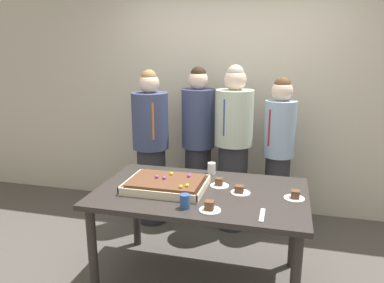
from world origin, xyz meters
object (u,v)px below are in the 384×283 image
person_green_shirt_behind (278,152)px  drink_cup_nearest (185,201)px  person_striped_tie_right (151,147)px  person_left_edge_reaching (233,148)px  plated_slice_near_left (295,196)px  plated_slice_near_right (240,191)px  drink_cup_middle (211,168)px  cake_server_utensil (262,215)px  sheet_cake (166,184)px  plated_slice_far_left (210,208)px  plated_slice_far_right (219,184)px  person_serving_front (198,142)px  party_table (201,202)px

person_green_shirt_behind → drink_cup_nearest: bearing=14.3°
drink_cup_nearest → person_striped_tie_right: person_striped_tie_right is taller
person_green_shirt_behind → person_left_edge_reaching: size_ratio=0.93×
plated_slice_near_left → plated_slice_near_right: 0.40m
drink_cup_middle → cake_server_utensil: (0.49, -0.74, -0.05)m
sheet_cake → drink_cup_nearest: bearing=-52.8°
plated_slice_far_left → plated_slice_far_right: size_ratio=1.00×
plated_slice_near_left → drink_cup_middle: bearing=150.5°
drink_cup_middle → person_serving_front: person_serving_front is taller
drink_cup_middle → cake_server_utensil: size_ratio=0.50×
cake_server_utensil → person_serving_front: bearing=118.0°
cake_server_utensil → person_serving_front: person_serving_front is taller
plated_slice_far_right → person_left_edge_reaching: size_ratio=0.09×
plated_slice_near_left → plated_slice_far_right: (-0.58, 0.11, -0.00)m
party_table → person_striped_tie_right: bearing=129.2°
sheet_cake → plated_slice_near_left: (0.98, 0.03, -0.01)m
sheet_cake → plated_slice_near_right: 0.58m
drink_cup_middle → plated_slice_far_left: bearing=-79.3°
sheet_cake → plated_slice_near_right: bearing=4.1°
person_striped_tie_right → person_serving_front: bearing=91.1°
person_green_shirt_behind → person_left_edge_reaching: bearing=-43.7°
plated_slice_far_left → cake_server_utensil: bearing=1.9°
person_left_edge_reaching → plated_slice_far_right: bearing=21.3°
person_serving_front → sheet_cake: bearing=0.0°
party_table → plated_slice_near_right: (0.30, 0.02, 0.11)m
plated_slice_far_left → cake_server_utensil: 0.35m
plated_slice_near_right → person_serving_front: 1.31m
plated_slice_near_left → drink_cup_nearest: drink_cup_nearest is taller
sheet_cake → plated_slice_far_left: bearing=-37.4°
plated_slice_far_left → drink_cup_nearest: (-0.18, 0.00, 0.03)m
person_green_shirt_behind → person_serving_front: bearing=-59.1°
plated_slice_near_right → person_left_edge_reaching: 1.01m
drink_cup_middle → cake_server_utensil: bearing=-56.3°
plated_slice_near_left → person_green_shirt_behind: 1.08m
sheet_cake → drink_cup_middle: drink_cup_middle is taller
plated_slice_near_left → person_striped_tie_right: (-1.46, 0.92, 0.03)m
party_table → plated_slice_far_left: 0.39m
drink_cup_middle → plated_slice_near_left: bearing=-29.5°
plated_slice_near_right → person_left_edge_reaching: person_left_edge_reaching is taller
plated_slice_near_right → person_striped_tie_right: bearing=139.3°
sheet_cake → drink_cup_nearest: (0.24, -0.32, 0.01)m
plated_slice_far_left → person_serving_front: (-0.45, 1.51, 0.05)m
drink_cup_nearest → plated_slice_near_left: bearing=25.4°
sheet_cake → plated_slice_far_left: sheet_cake is taller
person_striped_tie_right → person_left_edge_reaching: 0.87m
party_table → person_left_edge_reaching: 1.03m
plated_slice_far_right → cake_server_utensil: (0.37, -0.46, -0.02)m
sheet_cake → person_green_shirt_behind: person_green_shirt_behind is taller
drink_cup_middle → person_left_edge_reaching: 0.61m
drink_cup_middle → person_striped_tie_right: person_striped_tie_right is taller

